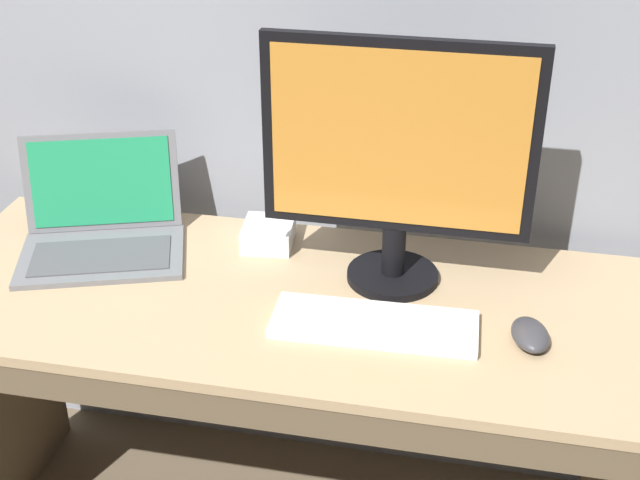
{
  "coord_description": "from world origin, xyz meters",
  "views": [
    {
      "loc": [
        0.39,
        -1.46,
        1.71
      ],
      "look_at": [
        0.09,
        0.0,
        0.88
      ],
      "focal_mm": 48.51,
      "sensor_mm": 36.0,
      "label": 1
    }
  ],
  "objects_px": {
    "wired_keyboard": "(374,324)",
    "external_drive_box": "(268,234)",
    "laptop_space_gray": "(102,225)",
    "computer_mouse": "(530,335)",
    "external_monitor": "(397,160)"
  },
  "relations": [
    {
      "from": "wired_keyboard",
      "to": "external_drive_box",
      "type": "bearing_deg",
      "value": 135.42
    },
    {
      "from": "laptop_space_gray",
      "to": "external_drive_box",
      "type": "distance_m",
      "value": 0.38
    },
    {
      "from": "wired_keyboard",
      "to": "computer_mouse",
      "type": "xyz_separation_m",
      "value": [
        0.3,
        0.01,
        0.01
      ]
    },
    {
      "from": "wired_keyboard",
      "to": "external_drive_box",
      "type": "distance_m",
      "value": 0.4
    },
    {
      "from": "external_monitor",
      "to": "laptop_space_gray",
      "type": "bearing_deg",
      "value": 178.47
    },
    {
      "from": "computer_mouse",
      "to": "external_drive_box",
      "type": "xyz_separation_m",
      "value": [
        -0.58,
        0.27,
        0.01
      ]
    },
    {
      "from": "external_monitor",
      "to": "external_drive_box",
      "type": "distance_m",
      "value": 0.41
    },
    {
      "from": "external_monitor",
      "to": "wired_keyboard",
      "type": "bearing_deg",
      "value": -93.3
    },
    {
      "from": "laptop_space_gray",
      "to": "external_drive_box",
      "type": "height_order",
      "value": "laptop_space_gray"
    },
    {
      "from": "external_drive_box",
      "to": "wired_keyboard",
      "type": "bearing_deg",
      "value": -44.58
    },
    {
      "from": "wired_keyboard",
      "to": "external_drive_box",
      "type": "xyz_separation_m",
      "value": [
        -0.29,
        0.28,
        0.01
      ]
    },
    {
      "from": "external_monitor",
      "to": "wired_keyboard",
      "type": "relative_size",
      "value": 1.34
    },
    {
      "from": "laptop_space_gray",
      "to": "wired_keyboard",
      "type": "relative_size",
      "value": 1.06
    },
    {
      "from": "wired_keyboard",
      "to": "computer_mouse",
      "type": "bearing_deg",
      "value": 2.77
    },
    {
      "from": "laptop_space_gray",
      "to": "computer_mouse",
      "type": "bearing_deg",
      "value": -11.0
    }
  ]
}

